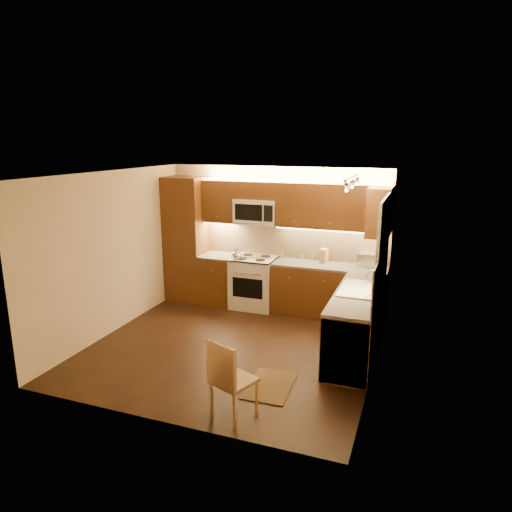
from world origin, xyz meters
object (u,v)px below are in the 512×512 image
at_px(microwave, 257,212).
at_px(sink, 360,284).
at_px(knife_block, 324,256).
at_px(soap_bottle, 376,269).
at_px(kettle, 236,254).
at_px(stove, 254,282).
at_px(toaster_oven, 370,260).
at_px(dining_chair, 234,378).

xyz_separation_m(microwave, sink, (2.00, -1.26, -0.74)).
xyz_separation_m(knife_block, soap_bottle, (0.93, -0.51, -0.01)).
height_order(microwave, sink, microwave).
height_order(sink, kettle, kettle).
height_order(stove, sink, sink).
height_order(toaster_oven, dining_chair, toaster_oven).
bearing_deg(kettle, stove, 49.68).
distance_m(microwave, sink, 2.48).
relative_size(microwave, toaster_oven, 2.05).
bearing_deg(toaster_oven, sink, -83.15).
height_order(toaster_oven, soap_bottle, toaster_oven).
bearing_deg(knife_block, sink, -49.12).
relative_size(kettle, soap_bottle, 0.91).
bearing_deg(stove, microwave, 90.00).
xyz_separation_m(knife_block, dining_chair, (-0.21, -3.49, -0.56)).
bearing_deg(sink, soap_bottle, 79.52).
distance_m(toaster_oven, knife_block, 0.77).
height_order(sink, knife_block, knife_block).
xyz_separation_m(sink, kettle, (-2.25, 0.90, 0.04)).
relative_size(stove, toaster_oven, 2.49).
bearing_deg(dining_chair, sink, 87.02).
bearing_deg(dining_chair, kettle, 133.47).
bearing_deg(stove, dining_chair, -73.22).
bearing_deg(sink, kettle, 158.15).
height_order(stove, soap_bottle, soap_bottle).
distance_m(microwave, dining_chair, 3.81).
bearing_deg(stove, toaster_oven, 5.29).
bearing_deg(toaster_oven, microwave, -172.39).
distance_m(microwave, toaster_oven, 2.11).
relative_size(knife_block, soap_bottle, 1.11).
xyz_separation_m(toaster_oven, soap_bottle, (0.16, -0.52, -0.00)).
distance_m(toaster_oven, soap_bottle, 0.54).
relative_size(sink, soap_bottle, 3.99).
height_order(kettle, knife_block, knife_block).
relative_size(microwave, soap_bottle, 3.53).
relative_size(kettle, toaster_oven, 0.53).
relative_size(microwave, sink, 0.88).
distance_m(sink, knife_block, 1.52).
bearing_deg(knife_block, kettle, -155.21).
distance_m(stove, soap_bottle, 2.24).
bearing_deg(dining_chair, soap_bottle, 90.52).
bearing_deg(dining_chair, microwave, 127.69).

